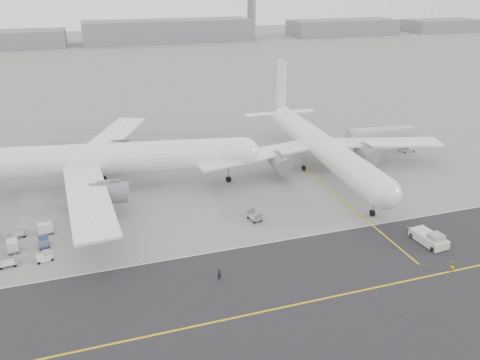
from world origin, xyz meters
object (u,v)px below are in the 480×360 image
object	(u,v)px
ground_crew_b	(452,267)
control_tower	(251,14)
pushback_tug	(430,238)
jet_bridge	(381,136)
airliner_a	(100,159)
airliner_b	(320,145)
ground_crew_a	(219,274)

from	to	relation	value
ground_crew_b	control_tower	bearing A→B (deg)	-115.67
control_tower	pushback_tug	size ratio (longest dim) A/B	3.84
jet_bridge	airliner_a	bearing A→B (deg)	-175.33
airliner_b	pushback_tug	world-z (taller)	airliner_b
pushback_tug	ground_crew_a	bearing A→B (deg)	173.03
airliner_b	control_tower	bearing A→B (deg)	76.35
jet_bridge	ground_crew_a	bearing A→B (deg)	-139.13
control_tower	ground_crew_a	world-z (taller)	control_tower
pushback_tug	ground_crew_a	xyz separation A→B (m)	(-35.05, 0.87, -0.08)
airliner_a	airliner_b	xyz separation A→B (m)	(46.52, -4.08, -0.63)
airliner_b	airliner_a	bearing A→B (deg)	176.94
airliner_b	ground_crew_a	xyz separation A→B (m)	(-32.31, -33.45, -4.94)
jet_bridge	ground_crew_b	world-z (taller)	jet_bridge
pushback_tug	ground_crew_a	distance (m)	35.06
airliner_a	pushback_tug	xyz separation A→B (m)	(49.25, -38.40, -5.49)
control_tower	ground_crew_a	size ratio (longest dim) A/B	18.14
jet_bridge	ground_crew_a	world-z (taller)	jet_bridge
airliner_a	jet_bridge	bearing A→B (deg)	-79.49
airliner_a	ground_crew_a	bearing A→B (deg)	-149.27
pushback_tug	airliner_a	bearing A→B (deg)	136.52
ground_crew_a	ground_crew_b	distance (m)	34.05
pushback_tug	ground_crew_a	size ratio (longest dim) A/B	4.72
control_tower	jet_bridge	world-z (taller)	control_tower
jet_bridge	airliner_b	bearing A→B (deg)	-161.88
ground_crew_b	jet_bridge	bearing A→B (deg)	-123.67
airliner_a	ground_crew_b	size ratio (longest dim) A/B	39.14
airliner_a	ground_crew_a	xyz separation A→B (m)	(14.20, -37.53, -5.57)
control_tower	airliner_a	bearing A→B (deg)	-115.67
ground_crew_a	ground_crew_b	bearing A→B (deg)	-32.07
pushback_tug	jet_bridge	world-z (taller)	jet_bridge
airliner_a	jet_bridge	distance (m)	65.33
airliner_a	ground_crew_a	world-z (taller)	airliner_a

